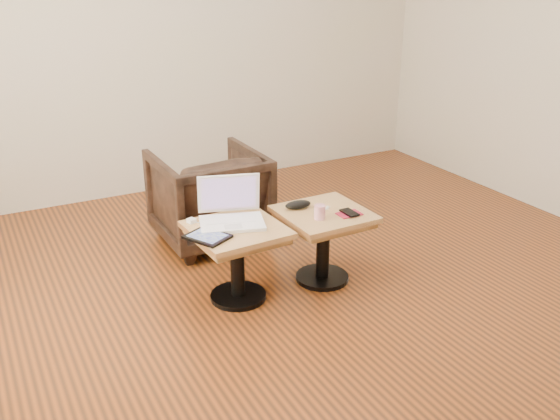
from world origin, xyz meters
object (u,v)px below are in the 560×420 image
armchair (209,197)px  side_table_right (323,229)px  laptop (231,213)px  striped_cup (320,212)px  side_table_left (237,245)px

armchair → side_table_right: bearing=113.7°
side_table_right → laptop: (-0.54, 0.12, 0.16)m
striped_cup → armchair: bearing=108.2°
striped_cup → side_table_right: bearing=45.3°
laptop → side_table_right: bearing=5.0°
striped_cup → armchair: armchair is taller
side_table_right → armchair: bearing=113.2°
side_table_left → armchair: (0.16, 0.82, -0.02)m
side_table_right → striped_cup: (-0.08, -0.08, 0.15)m
side_table_left → striped_cup: 0.51m
striped_cup → laptop: bearing=156.6°
laptop → side_table_left: bearing=-76.9°
side_table_left → side_table_right: same height
side_table_left → side_table_right: size_ratio=1.03×
striped_cup → armchair: size_ratio=0.12×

